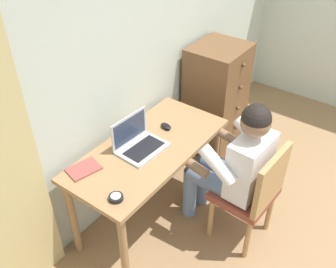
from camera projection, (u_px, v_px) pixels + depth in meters
wall_back at (146, 46)px, 2.90m from camera, size 4.80×0.05×2.50m
desk at (149, 158)px, 2.80m from camera, size 1.28×0.60×0.74m
dresser at (216, 100)px, 3.61m from camera, size 0.51×0.48×1.09m
chair at (253, 192)px, 2.72m from camera, size 0.44×0.42×0.87m
person_seated at (234, 162)px, 2.70m from camera, size 0.55×0.60×1.19m
laptop at (138, 142)px, 2.70m from camera, size 0.35×0.27×0.24m
computer_mouse at (166, 126)px, 2.91m from camera, size 0.09×0.11×0.03m
desk_clock at (116, 198)px, 2.31m from camera, size 0.09×0.09×0.03m
notebook_pad at (84, 169)px, 2.53m from camera, size 0.24×0.20×0.01m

